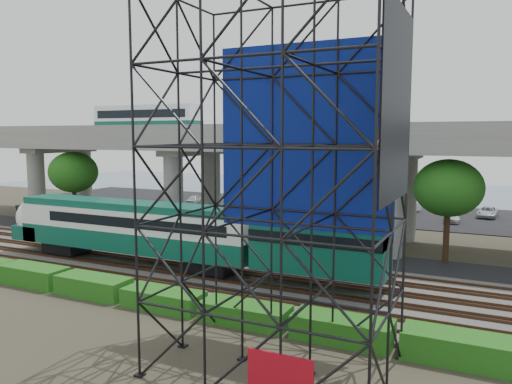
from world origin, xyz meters
The scene contains 13 objects.
ground centered at (0.00, 0.00, 0.00)m, with size 140.00×140.00×0.00m, color #474233.
ballast_bed centered at (0.00, 2.00, 0.10)m, with size 90.00×12.00×0.20m, color slate.
service_road centered at (0.00, 10.50, 0.04)m, with size 90.00×5.00×0.08m, color black.
parking_lot centered at (0.00, 34.00, 0.04)m, with size 90.00×18.00×0.08m, color black.
harbor_water centered at (0.00, 56.00, 0.01)m, with size 140.00×40.00×0.03m, color #445871.
rail_tracks centered at (0.00, 2.00, 0.28)m, with size 90.00×9.52×0.16m.
commuter_train centered at (-4.07, 2.00, 2.88)m, with size 29.30×3.06×4.30m.
overpass centered at (-1.14, 16.00, 8.21)m, with size 80.00×12.00×12.40m.
scaffold_tower centered at (9.26, -7.98, 7.47)m, with size 9.36×6.36×15.00m.
hedge_strip centered at (1.01, -4.30, 0.56)m, with size 34.60×1.80×1.20m.
trees centered at (-4.67, 16.17, 5.57)m, with size 40.94×16.94×7.69m.
suv centered at (-13.90, 10.25, 0.73)m, with size 2.16×4.69×1.30m, color black.
parked_cars centered at (0.87, 33.91, 0.67)m, with size 38.39×9.41×1.29m.
Camera 1 is at (16.96, -25.83, 9.45)m, focal length 35.00 mm.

